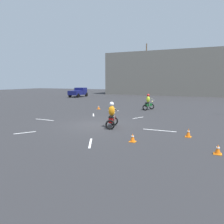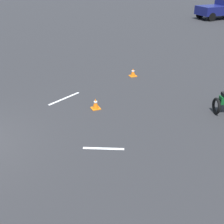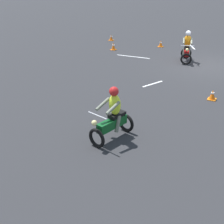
{
  "view_description": "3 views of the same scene",
  "coord_description": "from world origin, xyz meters",
  "views": [
    {
      "loc": [
        6.86,
        -12.87,
        2.95
      ],
      "look_at": [
        1.19,
        -0.31,
        1.0
      ],
      "focal_mm": 35.0,
      "sensor_mm": 36.0,
      "label": 1
    },
    {
      "loc": [
        8.89,
        1.33,
        4.93
      ],
      "look_at": [
        1.13,
        4.42,
        0.9
      ],
      "focal_mm": 50.0,
      "sensor_mm": 36.0,
      "label": 2
    },
    {
      "loc": [
        -2.56,
        16.53,
        4.74
      ],
      "look_at": [
        1.07,
        9.15,
        0.9
      ],
      "focal_mm": 50.0,
      "sensor_mm": 36.0,
      "label": 3
    }
  ],
  "objects": [
    {
      "name": "lane_stripe_w",
      "position": [
        -4.71,
        0.09,
        0.0
      ],
      "size": [
        1.8,
        0.16,
        0.01
      ],
      "primitive_type": "cube",
      "rotation": [
        0.0,
        0.0,
        4.68
      ],
      "color": "silver",
      "rests_on": "ground"
    },
    {
      "name": "traffic_cone_near_right",
      "position": [
        7.26,
        -3.31,
        0.2
      ],
      "size": [
        0.32,
        0.32,
        0.41
      ],
      "color": "orange",
      "rests_on": "ground"
    },
    {
      "name": "traffic_cone_near_left",
      "position": [
        -1.1,
        4.66,
        0.2
      ],
      "size": [
        0.32,
        0.32,
        0.41
      ],
      "color": "orange",
      "rests_on": "ground"
    },
    {
      "name": "lane_stripe_e",
      "position": [
        4.17,
        0.06,
        0.0
      ],
      "size": [
        2.01,
        0.16,
        0.01
      ],
      "primitive_type": "cube",
      "rotation": [
        0.0,
        0.0,
        1.6
      ],
      "color": "silver",
      "rests_on": "ground"
    },
    {
      "name": "lane_stripe_se",
      "position": [
        1.73,
        -4.03,
        0.0
      ],
      "size": [
        0.83,
        1.52,
        0.01
      ],
      "primitive_type": "cube",
      "rotation": [
        0.0,
        0.0,
        6.75
      ],
      "color": "silver",
      "rests_on": "ground"
    },
    {
      "name": "lane_stripe_ne",
      "position": [
        1.6,
        3.97,
        0.0
      ],
      "size": [
        0.6,
        1.14,
        0.01
      ],
      "primitive_type": "cube",
      "rotation": [
        0.0,
        0.0,
        2.71
      ],
      "color": "silver",
      "rests_on": "ground"
    },
    {
      "name": "lane_stripe_sw",
      "position": [
        -2.78,
        -3.73,
        0.0
      ],
      "size": [
        0.76,
        1.05,
        0.01
      ],
      "primitive_type": "cube",
      "rotation": [
        0.0,
        0.0,
        5.68
      ],
      "color": "silver",
      "rests_on": "ground"
    },
    {
      "name": "utility_pole_far",
      "position": [
        -5.92,
        33.03,
        5.38
      ],
      "size": [
        0.24,
        0.24,
        10.76
      ],
      "primitive_type": "cylinder",
      "color": "brown",
      "rests_on": "ground"
    },
    {
      "name": "lane_stripe_nw",
      "position": [
        -2.46,
        3.8,
        0.0
      ],
      "size": [
        0.89,
        1.47,
        0.01
      ],
      "primitive_type": "cube",
      "rotation": [
        0.0,
        0.0,
        3.66
      ],
      "color": "silver",
      "rests_on": "ground"
    },
    {
      "name": "traffic_cone_mid_center",
      "position": [
        5.91,
        -0.89,
        0.22
      ],
      "size": [
        0.32,
        0.32,
        0.46
      ],
      "color": "orange",
      "rests_on": "ground"
    },
    {
      "name": "pickup_truck",
      "position": [
        -16.02,
        22.29,
        0.93
      ],
      "size": [
        2.05,
        4.18,
        1.73
      ],
      "rotation": [
        0.0,
        0.0,
        0.03
      ],
      "color": "black",
      "rests_on": "ground"
    },
    {
      "name": "motorcycle_rider_foreground",
      "position": [
        1.2,
        -0.34,
        0.73
      ],
      "size": [
        0.95,
        1.56,
        1.66
      ],
      "rotation": [
        0.0,
        0.0,
        0.24
      ],
      "color": "black",
      "rests_on": "ground"
    },
    {
      "name": "building_backdrop",
      "position": [
        -0.39,
        36.21,
        4.58
      ],
      "size": [
        29.29,
        8.55,
        9.16
      ],
      "primitive_type": "cube",
      "color": "gray",
      "rests_on": "ground"
    },
    {
      "name": "motorcycle_rider_background",
      "position": [
        1.06,
        9.12,
        0.73
      ],
      "size": [
        0.99,
        1.56,
        1.66
      ],
      "rotation": [
        0.0,
        0.0,
        6.0
      ],
      "color": "black",
      "rests_on": "ground"
    },
    {
      "name": "ground_plane",
      "position": [
        0.0,
        0.0,
        0.0
      ],
      "size": [
        120.0,
        120.0,
        0.0
      ],
      "primitive_type": "plane",
      "color": "#28282B"
    },
    {
      "name": "traffic_cone_mid_left",
      "position": [
        -3.9,
        7.5,
        0.18
      ],
      "size": [
        0.32,
        0.32,
        0.38
      ],
      "color": "orange",
      "rests_on": "ground"
    },
    {
      "name": "traffic_cone_far_right",
      "position": [
        3.51,
        -2.99,
        0.2
      ],
      "size": [
        0.32,
        0.32,
        0.42
      ],
      "color": "orange",
      "rests_on": "ground"
    }
  ]
}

